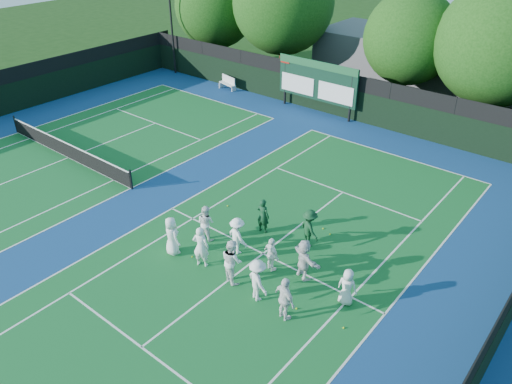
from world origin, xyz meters
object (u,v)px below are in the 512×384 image
Objects in this scene: scoreboard at (317,81)px; tennis_net at (67,150)px; bench at (228,82)px; coach_left at (263,216)px.

tennis_net is at bearing -115.60° from scoreboard.
scoreboard reaches higher than tennis_net.
coach_left reaches higher than bench.
scoreboard is 3.61× the size of bench.
bench is (-0.80, 14.37, 0.06)m from tennis_net.
bench is at bearing 93.20° from tennis_net.
tennis_net is 6.90× the size of coach_left.
tennis_net is 14.40m from bench.
bench is 1.02× the size of coach_left.
scoreboard is 14.68m from coach_left.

